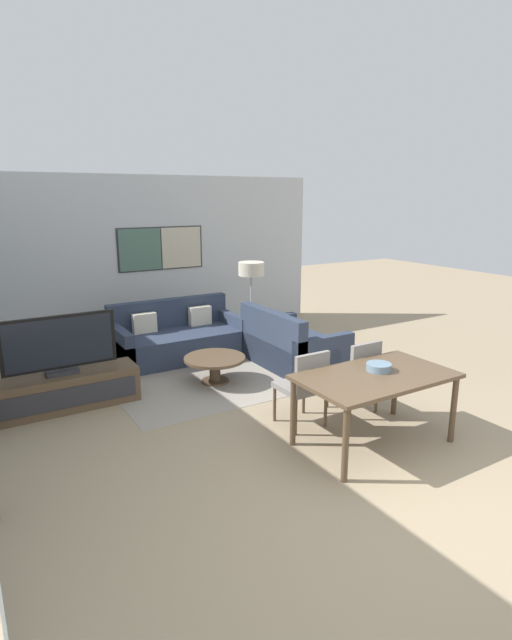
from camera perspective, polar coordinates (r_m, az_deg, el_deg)
name	(u,v)px	position (r m, az deg, el deg)	size (l,w,h in m)	color
ground_plane	(398,506)	(4.48, 15.88, -19.73)	(24.00, 24.00, 0.00)	#9E896B
wall_back	(146,257)	(8.96, -12.51, 6.99)	(6.71, 0.09, 2.80)	silver
area_rug	(215,382)	(6.82, -4.68, -7.06)	(2.65, 1.85, 0.01)	gray
tv_console	(64,391)	(6.35, -21.08, -7.59)	(1.70, 0.48, 0.43)	brown
television	(60,345)	(6.17, -21.54, -2.67)	(1.28, 0.20, 0.70)	#2D2D33
sofa_main	(177,339)	(7.87, -9.01, -2.19)	(1.97, 0.97, 0.86)	#2D384C
sofa_side	(290,348)	(7.37, 3.87, -3.18)	(0.97, 1.52, 0.86)	#2D384C
coffee_table	(215,363)	(6.73, -4.73, -4.94)	(0.82, 0.82, 0.36)	brown
dining_table	(376,382)	(5.10, 13.51, -6.87)	(1.55, 0.91, 0.74)	brown
dining_chair_left	(304,383)	(5.41, 5.56, -7.20)	(0.46, 0.46, 0.87)	gray
dining_chair_centre	(357,371)	(5.85, 11.50, -5.77)	(0.46, 0.46, 0.87)	gray
fruit_bowl	(379,366)	(5.18, 13.86, -5.17)	(0.25, 0.25, 0.07)	slate
floor_lamp	(251,273)	(8.18, -0.54, 5.36)	(0.42, 0.42, 1.40)	#2D2D33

